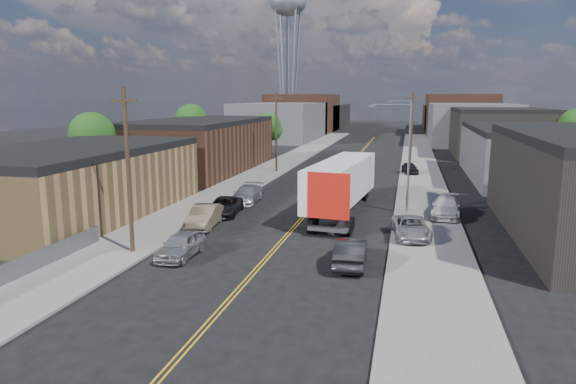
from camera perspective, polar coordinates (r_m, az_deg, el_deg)
The scene contains 33 objects.
ground at distance 78.10m, azimuth 7.34°, elevation 3.54°, with size 260.00×260.00×0.00m, color black.
centerline at distance 63.33m, azimuth 5.92°, elevation 1.94°, with size 0.32×120.00×0.01m, color gold.
sidewalk_left at distance 65.19m, azimuth -2.39°, elevation 2.30°, with size 5.00×140.00×0.15m, color slate.
sidewalk_right at distance 62.84m, azimuth 14.54°, elevation 1.66°, with size 5.00×140.00×0.15m, color slate.
warehouse_tan at distance 44.16m, azimuth -22.91°, elevation 1.08°, with size 12.00×22.00×5.60m.
warehouse_brown at distance 66.67m, azimuth -9.73°, elevation 5.13°, with size 12.00×26.00×6.60m.
industrial_right_b at distance 64.98m, azimuth 25.75°, elevation 3.88°, with size 14.00×24.00×6.10m.
industrial_right_c at distance 90.40m, azimuth 22.32°, elevation 6.21°, with size 14.00×22.00×7.60m.
skyline_left_a at distance 115.67m, azimuth -0.74°, elevation 7.87°, with size 16.00×30.00×8.00m, color #3D3D40.
skyline_right_a at distance 112.90m, azimuth 19.54°, elevation 7.20°, with size 16.00×30.00×8.00m, color #3D3D40.
skyline_left_b at distance 140.00m, azimuth 1.76°, elevation 8.74°, with size 16.00×26.00×10.00m, color #47291C.
skyline_right_b at distance 137.72m, azimuth 18.47°, elevation 8.18°, with size 16.00×26.00×10.00m, color #47291C.
skyline_left_c at distance 159.69m, azimuth 3.21°, elevation 8.42°, with size 16.00×40.00×7.00m, color black.
skyline_right_c at distance 157.69m, azimuth 17.81°, elevation 7.91°, with size 16.00×40.00×7.00m, color black.
water_tower at distance 132.30m, azimuth 0.01°, elevation 19.79°, with size 9.00×9.00×36.90m.
streetlight_near at distance 42.32m, azimuth 12.79°, elevation 4.73°, with size 3.39×0.25×9.00m.
streetlight_far at distance 77.23m, azimuth 13.10°, elevation 7.24°, with size 3.39×0.25×9.00m.
utility_pole_left_near at distance 31.84m, azimuth -17.34°, elevation 2.32°, with size 1.60×0.26×10.00m.
utility_pole_left_far at distance 64.32m, azimuth -1.31°, elevation 6.73°, with size 1.60×0.26×10.00m.
utility_pole_right at distance 65.26m, azimuth 13.55°, elevation 6.50°, with size 1.60×0.26×10.00m.
chainlink_fence at distance 29.66m, azimuth -28.88°, elevation -8.02°, with size 0.05×16.00×1.22m.
tree_left_near at distance 57.04m, azimuth -20.86°, elevation 5.59°, with size 4.85×4.76×7.91m.
tree_left_mid at distance 78.95m, azimuth -10.67°, elevation 7.51°, with size 5.10×5.04×8.37m.
tree_left_far at distance 82.23m, azimuth -2.21°, elevation 7.16°, with size 4.35×4.20×6.97m.
semi_truck at distance 42.61m, azimuth 6.24°, elevation 1.20°, with size 4.29×17.31×4.47m.
car_left_a at distance 31.27m, azimuth -11.81°, elevation -5.80°, with size 1.77×4.39×1.50m, color #A6A9AB.
car_left_b at distance 38.04m, azimuth -9.26°, elevation -2.69°, with size 1.72×4.92×1.62m, color #79684F.
car_left_c at distance 41.80m, azimuth -7.11°, elevation -1.58°, with size 2.34×5.07×1.41m, color black.
car_left_d at distance 46.33m, azimuth -4.59°, elevation -0.26°, with size 2.14×5.25×1.52m, color #A7A9AC.
car_right_oncoming at distance 29.34m, azimuth 6.98°, elevation -6.65°, with size 1.68×4.82×1.59m, color black.
car_right_lot_a at distance 35.31m, azimuth 13.49°, elevation -3.83°, with size 2.28×4.94×1.37m, color #ABADB0.
car_right_lot_b at distance 42.11m, azimuth 17.16°, elevation -1.61°, with size 2.10×5.16×1.50m, color silver.
car_right_lot_c at distance 64.73m, azimuth 13.39°, elevation 2.62°, with size 1.56×3.87×1.32m, color black.
Camera 1 is at (7.93, -17.12, 9.44)m, focal length 32.00 mm.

